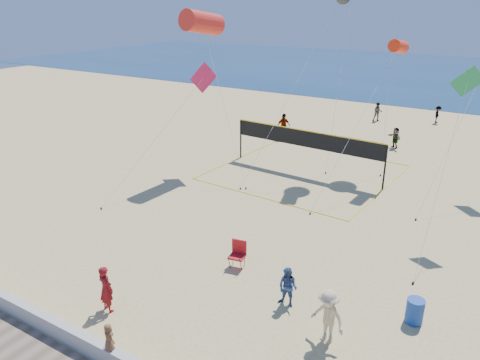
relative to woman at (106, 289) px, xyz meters
The scene contains 18 objects.
ground 2.57m from the woman, 29.92° to the left, with size 120.00×120.00×0.00m, color #D3BC77.
ocean 63.25m from the woman, 88.10° to the left, with size 140.00×50.00×0.03m, color navy.
seawall 2.82m from the woman, 40.53° to the right, with size 32.00×0.30×0.60m, color #ACACA7.
woman is the anchor object (origin of this frame).
toddler 2.72m from the woman, 41.50° to the right, with size 0.41×0.27×0.84m, color brown.
bystander_a 6.17m from the woman, 34.12° to the left, with size 0.71×0.55×1.46m, color #31487C.
bystander_b 7.37m from the woman, 19.51° to the left, with size 1.18×0.68×1.82m, color #D3B98C.
far_person_0 22.52m from the woman, 101.28° to the left, with size 1.13×0.47×1.93m, color gray.
far_person_1 24.33m from the woman, 81.80° to the left, with size 1.38×0.44×1.49m, color gray.
far_person_3 31.24m from the woman, 89.75° to the left, with size 0.78×0.61×1.61m, color gray.
far_person_4 33.61m from the woman, 81.96° to the left, with size 0.94×0.54×1.45m, color gray.
camp_chair 5.27m from the woman, 64.01° to the left, with size 0.69×0.82×1.24m.
trash_barrel 10.28m from the woman, 28.04° to the left, with size 0.58×0.58×0.86m, color #173D99.
volleyball_net 16.13m from the woman, 89.58° to the left, with size 10.54×10.40×2.65m.
kite_0 16.80m from the woman, 112.39° to the left, with size 4.81×3.41×9.50m.
kite_2 19.81m from the woman, 76.50° to the left, with size 1.99×8.36×7.98m.
kite_3 15.15m from the woman, 113.02° to the left, with size 1.93×8.14×6.56m.
kite_4 16.00m from the woman, 54.98° to the left, with size 1.39×5.79×7.45m.
Camera 1 is at (8.74, -10.20, 9.99)m, focal length 35.00 mm.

